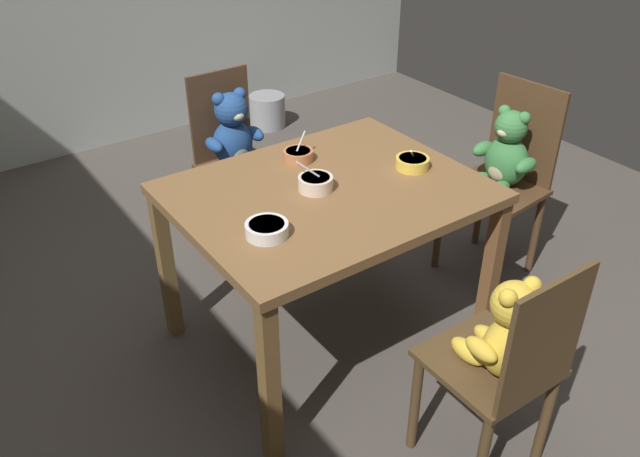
# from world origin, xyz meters

# --- Properties ---
(ground_plane) EXTENTS (5.20, 5.20, 0.04)m
(ground_plane) POSITION_xyz_m (0.00, 0.00, -0.02)
(ground_plane) COLOR #4C453F
(dining_table) EXTENTS (1.16, 0.92, 0.75)m
(dining_table) POSITION_xyz_m (0.00, 0.00, 0.66)
(dining_table) COLOR brown
(dining_table) RESTS_ON ground_plane
(teddy_chair_near_right) EXTENTS (0.43, 0.44, 0.95)m
(teddy_chair_near_right) POSITION_xyz_m (1.01, -0.04, 0.58)
(teddy_chair_near_right) COLOR #4D331E
(teddy_chair_near_right) RESTS_ON ground_plane
(teddy_chair_far_center) EXTENTS (0.37, 0.38, 0.93)m
(teddy_chair_far_center) POSITION_xyz_m (0.06, 0.88, 0.59)
(teddy_chair_far_center) COLOR #4E3522
(teddy_chair_far_center) RESTS_ON ground_plane
(teddy_chair_near_front) EXTENTS (0.37, 0.38, 0.90)m
(teddy_chair_near_front) POSITION_xyz_m (0.05, -0.89, 0.56)
(teddy_chair_near_front) COLOR #4E3920
(teddy_chair_near_front) RESTS_ON ground_plane
(porridge_bowl_cream_center) EXTENTS (0.14, 0.14, 0.12)m
(porridge_bowl_cream_center) POSITION_xyz_m (-0.04, 0.02, 0.78)
(porridge_bowl_cream_center) COLOR beige
(porridge_bowl_cream_center) RESTS_ON dining_table
(porridge_bowl_white_near_left) EXTENTS (0.15, 0.15, 0.05)m
(porridge_bowl_white_near_left) POSITION_xyz_m (-0.37, -0.15, 0.78)
(porridge_bowl_white_near_left) COLOR silver
(porridge_bowl_white_near_left) RESTS_ON dining_table
(porridge_bowl_yellow_near_right) EXTENTS (0.14, 0.14, 0.11)m
(porridge_bowl_yellow_near_right) POSITION_xyz_m (0.39, -0.06, 0.78)
(porridge_bowl_yellow_near_right) COLOR yellow
(porridge_bowl_yellow_near_right) RESTS_ON dining_table
(porridge_bowl_terracotta_far_center) EXTENTS (0.13, 0.13, 0.11)m
(porridge_bowl_terracotta_far_center) POSITION_xyz_m (0.04, 0.27, 0.78)
(porridge_bowl_terracotta_far_center) COLOR #BE744A
(porridge_bowl_terracotta_far_center) RESTS_ON dining_table
(metal_pail) EXTENTS (0.26, 0.26, 0.24)m
(metal_pail) POSITION_xyz_m (1.01, 2.15, 0.12)
(metal_pail) COLOR #93969B
(metal_pail) RESTS_ON ground_plane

